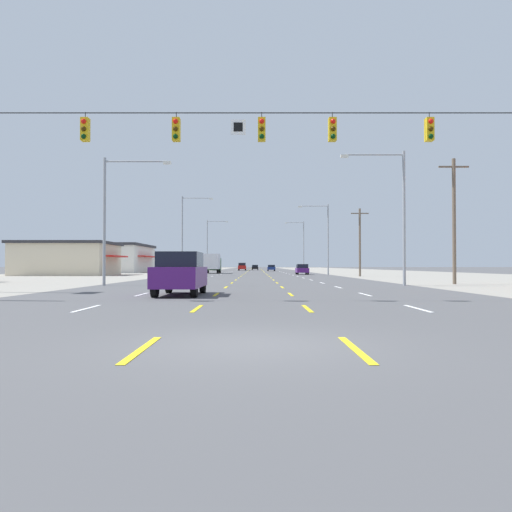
{
  "coord_description": "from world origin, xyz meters",
  "views": [
    {
      "loc": [
        0.12,
        -8.57,
        1.38
      ],
      "look_at": [
        0.35,
        60.89,
        2.68
      ],
      "focal_mm": 34.46,
      "sensor_mm": 36.0,
      "label": 1
    }
  ],
  "objects": [
    {
      "name": "ground_plane",
      "position": [
        0.0,
        66.0,
        0.0
      ],
      "size": [
        572.0,
        572.0,
        0.0
      ],
      "primitive_type": "plane",
      "color": "#4C4C4F"
    },
    {
      "name": "lot_apron_left",
      "position": [
        -24.75,
        66.0,
        0.0
      ],
      "size": [
        28.0,
        440.0,
        0.01
      ],
      "primitive_type": "cube",
      "color": "gray",
      "rests_on": "ground"
    },
    {
      "name": "lot_apron_right",
      "position": [
        24.75,
        66.0,
        0.0
      ],
      "size": [
        28.0,
        440.0,
        0.01
      ],
      "primitive_type": "cube",
      "color": "gray",
      "rests_on": "ground"
    },
    {
      "name": "lane_markings",
      "position": [
        0.0,
        104.5,
        0.01
      ],
      "size": [
        10.64,
        227.6,
        0.01
      ],
      "color": "white",
      "rests_on": "ground"
    },
    {
      "name": "signal_span_wire",
      "position": [
        0.04,
        10.93,
        5.12
      ],
      "size": [
        26.99,
        0.53,
        8.61
      ],
      "color": "brown",
      "rests_on": "ground"
    },
    {
      "name": "suv_inner_left_nearest",
      "position": [
        -3.36,
        14.05,
        1.03
      ],
      "size": [
        1.98,
        4.9,
        1.98
      ],
      "color": "#4C196B",
      "rests_on": "ground"
    },
    {
      "name": "hatchback_far_right_near",
      "position": [
        6.9,
        63.5,
        0.78
      ],
      "size": [
        1.72,
        3.9,
        1.54
      ],
      "color": "#4C196B",
      "rests_on": "ground"
    },
    {
      "name": "box_truck_far_left_mid",
      "position": [
        -7.16,
        73.66,
        1.84
      ],
      "size": [
        2.4,
        7.2,
        3.23
      ],
      "color": "#235B2D",
      "rests_on": "ground"
    },
    {
      "name": "sedan_inner_right_midfar",
      "position": [
        3.73,
        107.3,
        0.76
      ],
      "size": [
        1.8,
        4.5,
        1.46
      ],
      "color": "navy",
      "rests_on": "ground"
    },
    {
      "name": "suv_inner_left_far",
      "position": [
        -3.44,
        117.47,
        1.03
      ],
      "size": [
        1.98,
        4.9,
        1.98
      ],
      "color": "red",
      "rests_on": "ground"
    },
    {
      "name": "sedan_center_turn_farther",
      "position": [
        -0.15,
        127.59,
        0.76
      ],
      "size": [
        1.8,
        4.5,
        1.46
      ],
      "color": "black",
      "rests_on": "ground"
    },
    {
      "name": "storefront_left_row_1",
      "position": [
        -25.85,
        59.02,
        2.31
      ],
      "size": [
        13.73,
        10.78,
        4.58
      ],
      "color": "beige",
      "rests_on": "ground"
    },
    {
      "name": "storefront_left_row_2",
      "position": [
        -28.05,
        85.29,
        2.7
      ],
      "size": [
        15.67,
        17.92,
        5.37
      ],
      "color": "silver",
      "rests_on": "ground"
    },
    {
      "name": "streetlight_left_row_0",
      "position": [
        -9.61,
        24.58,
        5.14
      ],
      "size": [
        4.6,
        0.26,
        8.68
      ],
      "color": "gray",
      "rests_on": "ground"
    },
    {
      "name": "streetlight_right_row_0",
      "position": [
        9.67,
        24.58,
        5.35
      ],
      "size": [
        4.39,
        0.26,
        9.13
      ],
      "color": "gray",
      "rests_on": "ground"
    },
    {
      "name": "streetlight_left_row_1",
      "position": [
        -9.74,
        59.56,
        6.31
      ],
      "size": [
        4.35,
        0.26,
        10.99
      ],
      "color": "gray",
      "rests_on": "ground"
    },
    {
      "name": "streetlight_right_row_1",
      "position": [
        9.72,
        59.56,
        5.73
      ],
      "size": [
        4.28,
        0.26,
        9.87
      ],
      "color": "gray",
      "rests_on": "ground"
    },
    {
      "name": "streetlight_left_row_2",
      "position": [
        -9.72,
        94.54,
        6.27
      ],
      "size": [
        4.48,
        0.26,
        10.87
      ],
      "color": "gray",
      "rests_on": "ground"
    },
    {
      "name": "streetlight_right_row_2",
      "position": [
        9.78,
        94.54,
        6.08
      ],
      "size": [
        4.03,
        0.26,
        10.62
      ],
      "color": "gray",
      "rests_on": "ground"
    },
    {
      "name": "utility_pole_right_row_0",
      "position": [
        14.53,
        27.04,
        4.77
      ],
      "size": [
        2.2,
        0.26,
        9.15
      ],
      "color": "brown",
      "rests_on": "ground"
    },
    {
      "name": "utility_pole_right_row_1",
      "position": [
        12.89,
        51.67,
        4.37
      ],
      "size": [
        2.2,
        0.26,
        8.35
      ],
      "color": "brown",
      "rests_on": "ground"
    }
  ]
}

